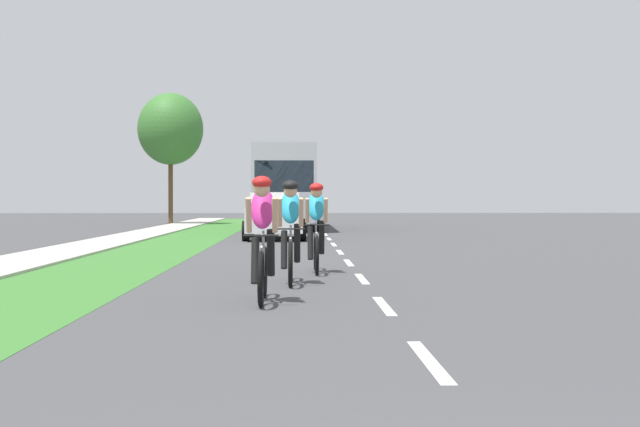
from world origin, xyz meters
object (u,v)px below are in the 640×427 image
bus_silver (286,184)px  street_tree_far (170,129)px  cyclist_trailing (291,231)px  cyclist_distant (316,227)px  cyclist_lead (263,238)px  sedan_white (275,216)px

bus_silver → street_tree_far: size_ratio=1.69×
cyclist_trailing → cyclist_distant: (0.44, 1.98, 0.00)m
bus_silver → cyclist_lead: bearing=-89.9°
cyclist_lead → street_tree_far: (-6.19, 34.00, 4.17)m
bus_silver → street_tree_far: (-6.14, 6.69, 3.00)m
cyclist_distant → sedan_white: (-1.04, 12.79, -0.04)m
cyclist_distant → bus_silver: bus_silver is taller
street_tree_far → cyclist_trailing: bearing=-78.4°
cyclist_trailing → cyclist_distant: 2.02m
cyclist_lead → sedan_white: cyclist_lead is taller
sedan_white → cyclist_lead: bearing=-89.1°
sedan_white → bus_silver: 10.31m
cyclist_distant → bus_silver: bearing=92.0°
cyclist_distant → bus_silver: 23.07m
sedan_white → bus_silver: bus_silver is taller
cyclist_distant → sedan_white: size_ratio=0.40×
cyclist_lead → street_tree_far: street_tree_far is taller
cyclist_lead → sedan_white: 17.07m
cyclist_trailing → sedan_white: (-0.60, 14.76, -0.04)m
cyclist_lead → cyclist_trailing: 2.33m
sedan_white → street_tree_far: 18.42m
cyclist_distant → street_tree_far: street_tree_far is taller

